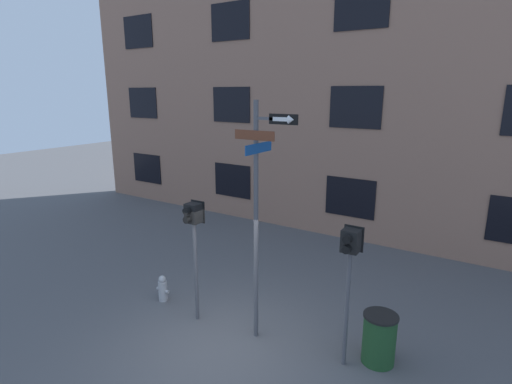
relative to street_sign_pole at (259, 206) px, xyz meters
name	(u,v)px	position (x,y,z in m)	size (l,w,h in m)	color
ground_plane	(220,349)	(-0.42, -0.75, -2.78)	(60.00, 60.00, 0.00)	#515154
building_facade	(362,59)	(-0.42, 6.64, 3.06)	(24.00, 0.63, 11.68)	#936B56
street_sign_pole	(259,206)	(0.00, 0.00, 0.00)	(1.26, 0.86, 4.72)	#4C4C51
pedestrian_signal_left	(194,229)	(-1.49, -0.17, -0.70)	(0.35, 0.40, 2.66)	#4C4C51
pedestrian_signal_right	(350,260)	(1.76, 0.12, -0.73)	(0.35, 0.40, 2.63)	#4C4C51
fire_hydrant	(163,289)	(-2.70, 0.00, -2.47)	(0.37, 0.21, 0.64)	#A5A5A8
trash_bin	(379,338)	(2.27, 0.53, -2.30)	(0.63, 0.63, 0.96)	#1E4723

